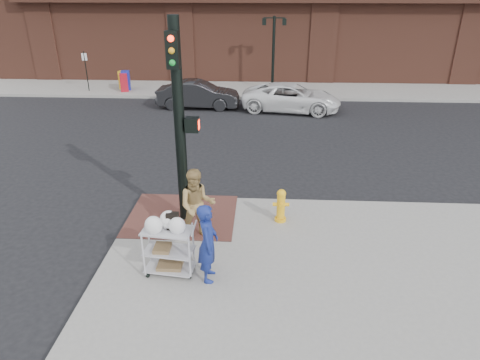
# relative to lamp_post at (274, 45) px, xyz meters

# --- Properties ---
(ground) EXTENTS (220.00, 220.00, 0.00)m
(ground) POSITION_rel_lamp_post_xyz_m (-2.00, -16.00, -2.62)
(ground) COLOR black
(ground) RESTS_ON ground
(sidewalk_far) EXTENTS (65.00, 36.00, 0.15)m
(sidewalk_far) POSITION_rel_lamp_post_xyz_m (10.50, 16.00, -2.54)
(sidewalk_far) COLOR gray
(sidewalk_far) RESTS_ON ground
(brick_curb_ramp) EXTENTS (2.80, 2.40, 0.01)m
(brick_curb_ramp) POSITION_rel_lamp_post_xyz_m (-2.60, -15.10, -2.46)
(brick_curb_ramp) COLOR #572E29
(brick_curb_ramp) RESTS_ON sidewalk_near
(lamp_post) EXTENTS (1.32, 0.22, 4.00)m
(lamp_post) POSITION_rel_lamp_post_xyz_m (0.00, 0.00, 0.00)
(lamp_post) COLOR black
(lamp_post) RESTS_ON sidewalk_far
(parking_sign) EXTENTS (0.05, 0.05, 2.20)m
(parking_sign) POSITION_rel_lamp_post_xyz_m (-10.50, -1.00, -1.37)
(parking_sign) COLOR black
(parking_sign) RESTS_ON sidewalk_far
(traffic_signal_pole) EXTENTS (0.61, 0.51, 5.00)m
(traffic_signal_pole) POSITION_rel_lamp_post_xyz_m (-2.48, -15.23, 0.21)
(traffic_signal_pole) COLOR black
(traffic_signal_pole) RESTS_ON sidewalk_near
(woman_blue) EXTENTS (0.44, 0.64, 1.72)m
(woman_blue) POSITION_rel_lamp_post_xyz_m (-1.57, -17.68, -1.61)
(woman_blue) COLOR navy
(woman_blue) RESTS_ON sidewalk_near
(pedestrian_tan) EXTENTS (0.98, 0.82, 1.78)m
(pedestrian_tan) POSITION_rel_lamp_post_xyz_m (-2.01, -16.15, -1.58)
(pedestrian_tan) COLOR #A2824C
(pedestrian_tan) RESTS_ON sidewalk_near
(sedan_dark) EXTENTS (4.13, 1.54, 1.35)m
(sedan_dark) POSITION_rel_lamp_post_xyz_m (-3.79, -3.72, -1.94)
(sedan_dark) COLOR black
(sedan_dark) RESTS_ON ground
(minivan_white) EXTENTS (5.06, 2.89, 1.33)m
(minivan_white) POSITION_rel_lamp_post_xyz_m (0.87, -4.06, -1.95)
(minivan_white) COLOR white
(minivan_white) RESTS_ON ground
(utility_cart) EXTENTS (1.08, 0.69, 1.41)m
(utility_cart) POSITION_rel_lamp_post_xyz_m (-2.42, -17.53, -1.83)
(utility_cart) COLOR #B1B1B6
(utility_cart) RESTS_ON sidewalk_near
(fire_hydrant) EXTENTS (0.42, 0.29, 0.90)m
(fire_hydrant) POSITION_rel_lamp_post_xyz_m (-0.01, -15.22, -2.01)
(fire_hydrant) COLOR yellow
(fire_hydrant) RESTS_ON sidewalk_near
(newsbox_red) EXTENTS (0.52, 0.49, 0.99)m
(newsbox_red) POSITION_rel_lamp_post_xyz_m (-8.41, -1.02, -1.97)
(newsbox_red) COLOR #AA1322
(newsbox_red) RESTS_ON sidewalk_far
(newsbox_yellow) EXTENTS (0.49, 0.45, 1.03)m
(newsbox_yellow) POSITION_rel_lamp_post_xyz_m (-8.64, -0.39, -1.95)
(newsbox_yellow) COLOR gold
(newsbox_yellow) RESTS_ON sidewalk_far
(newsbox_blue) EXTENTS (0.54, 0.50, 1.09)m
(newsbox_blue) POSITION_rel_lamp_post_xyz_m (-8.42, -0.61, -1.93)
(newsbox_blue) COLOR #1925A8
(newsbox_blue) RESTS_ON sidewalk_far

